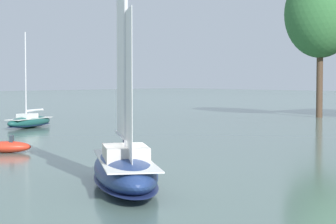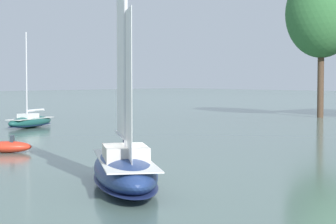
{
  "view_description": "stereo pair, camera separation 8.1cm",
  "coord_description": "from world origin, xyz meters",
  "px_view_note": "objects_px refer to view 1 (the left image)",
  "views": [
    {
      "loc": [
        24.77,
        -20.81,
        5.56
      ],
      "look_at": [
        0.0,
        3.0,
        3.69
      ],
      "focal_mm": 70.0,
      "sensor_mm": 36.0,
      "label": 1
    },
    {
      "loc": [
        24.83,
        -20.75,
        5.56
      ],
      "look_at": [
        0.0,
        3.0,
        3.69
      ],
      "focal_mm": 70.0,
      "sensor_mm": 36.0,
      "label": 2
    }
  ],
  "objects_px": {
    "tree_shore_center": "(320,14)",
    "motor_tender": "(7,147)",
    "sailboat_moored_near_marina": "(29,121)",
    "sailboat_main": "(125,165)"
  },
  "relations": [
    {
      "from": "motor_tender",
      "to": "sailboat_main",
      "type": "bearing_deg",
      "value": -11.66
    },
    {
      "from": "tree_shore_center",
      "to": "motor_tender",
      "type": "relative_size",
      "value": 5.54
    },
    {
      "from": "sailboat_main",
      "to": "sailboat_moored_near_marina",
      "type": "xyz_separation_m",
      "value": [
        -36.73,
        17.4,
        -0.44
      ]
    },
    {
      "from": "tree_shore_center",
      "to": "motor_tender",
      "type": "xyz_separation_m",
      "value": [
        7.16,
        -51.7,
        -13.48
      ]
    },
    {
      "from": "sailboat_moored_near_marina",
      "to": "motor_tender",
      "type": "distance_m",
      "value": 23.48
    },
    {
      "from": "sailboat_main",
      "to": "sailboat_moored_near_marina",
      "type": "height_order",
      "value": "sailboat_main"
    },
    {
      "from": "tree_shore_center",
      "to": "sailboat_moored_near_marina",
      "type": "relative_size",
      "value": 1.93
    },
    {
      "from": "sailboat_main",
      "to": "sailboat_moored_near_marina",
      "type": "distance_m",
      "value": 40.64
    },
    {
      "from": "tree_shore_center",
      "to": "motor_tender",
      "type": "bearing_deg",
      "value": -82.11
    },
    {
      "from": "sailboat_moored_near_marina",
      "to": "motor_tender",
      "type": "xyz_separation_m",
      "value": [
        19.03,
        -13.74,
        -0.26
      ]
    }
  ]
}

